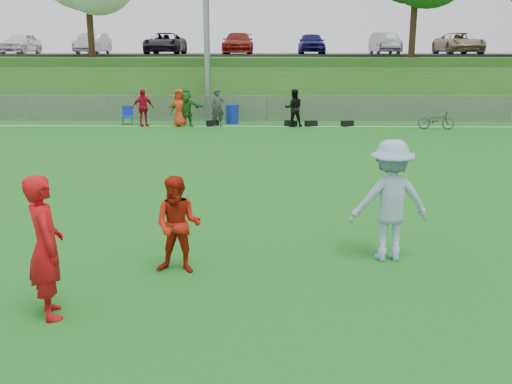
{
  "coord_description": "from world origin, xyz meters",
  "views": [
    {
      "loc": [
        -0.02,
        -8.21,
        3.51
      ],
      "look_at": [
        -0.19,
        0.5,
        1.3
      ],
      "focal_mm": 40.0,
      "sensor_mm": 36.0,
      "label": 1
    }
  ],
  "objects_px": {
    "player_red_center": "(178,225)",
    "bicycle": "(436,120)",
    "recycling_bin": "(232,114)",
    "player_red_left": "(46,247)",
    "player_blue": "(390,201)"
  },
  "relations": [
    {
      "from": "player_red_center",
      "to": "bicycle",
      "type": "xyz_separation_m",
      "value": [
        8.92,
        16.82,
        -0.38
      ]
    },
    {
      "from": "player_red_center",
      "to": "recycling_bin",
      "type": "relative_size",
      "value": 1.74
    },
    {
      "from": "recycling_bin",
      "to": "bicycle",
      "type": "height_order",
      "value": "recycling_bin"
    },
    {
      "from": "player_red_left",
      "to": "recycling_bin",
      "type": "distance_m",
      "value": 20.25
    },
    {
      "from": "player_red_left",
      "to": "player_red_center",
      "type": "height_order",
      "value": "player_red_left"
    },
    {
      "from": "recycling_bin",
      "to": "bicycle",
      "type": "distance_m",
      "value": 9.34
    },
    {
      "from": "player_red_center",
      "to": "recycling_bin",
      "type": "xyz_separation_m",
      "value": [
        -0.25,
        18.62,
        -0.34
      ]
    },
    {
      "from": "recycling_bin",
      "to": "player_blue",
      "type": "bearing_deg",
      "value": -78.32
    },
    {
      "from": "player_red_center",
      "to": "recycling_bin",
      "type": "distance_m",
      "value": 18.63
    },
    {
      "from": "player_blue",
      "to": "bicycle",
      "type": "xyz_separation_m",
      "value": [
        5.45,
        16.16,
        -0.62
      ]
    },
    {
      "from": "player_red_left",
      "to": "recycling_bin",
      "type": "height_order",
      "value": "player_red_left"
    },
    {
      "from": "player_red_left",
      "to": "player_blue",
      "type": "height_order",
      "value": "player_blue"
    },
    {
      "from": "player_blue",
      "to": "recycling_bin",
      "type": "bearing_deg",
      "value": -84.49
    },
    {
      "from": "player_red_left",
      "to": "recycling_bin",
      "type": "bearing_deg",
      "value": -31.8
    },
    {
      "from": "bicycle",
      "to": "player_red_left",
      "type": "bearing_deg",
      "value": 159.18
    }
  ]
}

